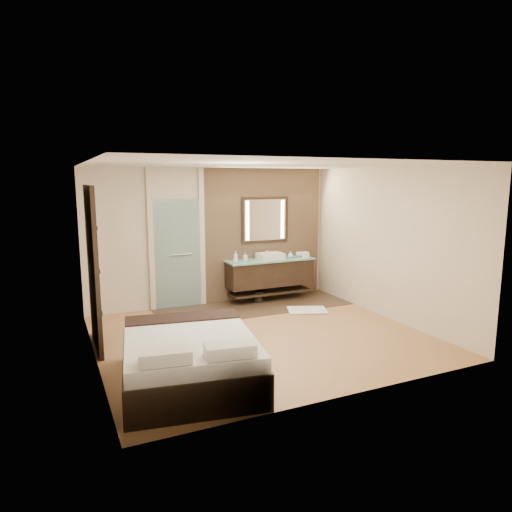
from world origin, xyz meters
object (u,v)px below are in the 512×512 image
vanity (270,273)px  mirror_unit (265,220)px  waste_bin (258,297)px  bed (190,358)px

vanity → mirror_unit: size_ratio=1.75×
vanity → waste_bin: (-0.29, -0.07, -0.47)m
mirror_unit → bed: mirror_unit is taller
vanity → bed: vanity is taller
vanity → bed: bearing=-130.4°
vanity → bed: size_ratio=0.85×
vanity → bed: (-2.62, -3.08, -0.27)m
mirror_unit → bed: bearing=-128.3°
mirror_unit → waste_bin: 1.59m
vanity → waste_bin: 0.55m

